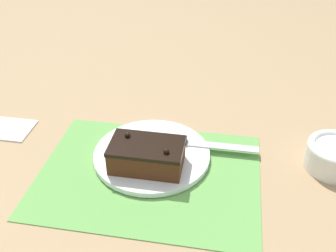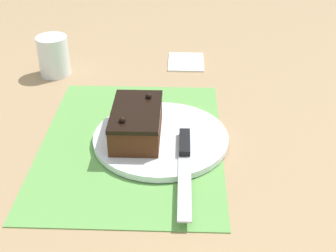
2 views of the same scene
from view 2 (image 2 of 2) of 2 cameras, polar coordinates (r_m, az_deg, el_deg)
ground_plane at (r=0.89m, az=-4.45°, el=-2.12°), size 3.00×3.00×0.00m
placemat_woven at (r=0.89m, az=-4.46°, el=-2.02°), size 0.46×0.34×0.00m
cake_plate at (r=0.89m, az=-0.88°, el=-1.48°), size 0.26×0.26×0.01m
chocolate_cake at (r=0.87m, az=-3.86°, el=0.48°), size 0.15×0.09×0.07m
serving_knife at (r=0.82m, az=2.04°, el=-3.72°), size 0.24×0.02×0.01m
drinking_glass at (r=1.16m, az=-13.78°, el=8.30°), size 0.07×0.07×0.10m
folded_napkin at (r=1.21m, az=2.20°, el=7.90°), size 0.11×0.09×0.01m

